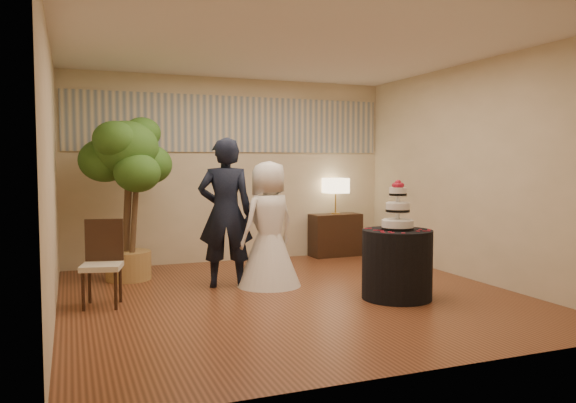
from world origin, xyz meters
name	(u,v)px	position (x,y,z in m)	size (l,w,h in m)	color
floor	(293,296)	(0.00, 0.00, 0.00)	(5.00, 5.00, 0.00)	brown
ceiling	(293,46)	(0.00, 0.00, 2.80)	(5.00, 5.00, 0.00)	white
wall_back	(232,170)	(0.00, 2.50, 1.40)	(5.00, 0.06, 2.80)	beige
wall_front	(423,179)	(0.00, -2.50, 1.40)	(5.00, 0.06, 2.80)	beige
wall_left	(51,175)	(-2.50, 0.00, 1.40)	(0.06, 5.00, 2.80)	beige
wall_right	(473,172)	(2.50, 0.00, 1.40)	(0.06, 5.00, 2.80)	beige
mural_border	(232,124)	(0.00, 2.48, 2.10)	(4.90, 0.02, 0.85)	#AAAA9D
groom	(225,213)	(-0.58, 0.74, 0.91)	(0.66, 0.43, 1.81)	black
bride	(269,224)	(-0.07, 0.60, 0.77)	(0.79, 0.79, 1.53)	white
cake_table	(397,264)	(1.04, -0.53, 0.39)	(0.78, 0.78, 0.77)	black
wedding_cake	(398,205)	(1.04, -0.53, 1.05)	(0.36, 0.36, 0.56)	white
console	(335,235)	(1.66, 2.29, 0.34)	(0.82, 0.37, 0.68)	black
table_lamp	(336,196)	(1.66, 2.29, 0.97)	(0.33, 0.33, 0.58)	beige
ficus_tree	(127,196)	(-1.65, 1.60, 1.08)	(1.03, 1.03, 2.16)	#34611E
side_chair	(102,264)	(-2.04, 0.29, 0.46)	(0.42, 0.44, 0.91)	black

